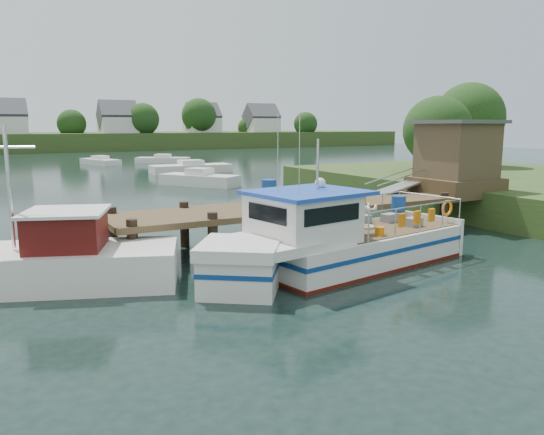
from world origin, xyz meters
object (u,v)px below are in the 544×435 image
dock (413,175)px  moored_b (200,179)px  moored_far (163,160)px  moored_c (191,168)px  work_boat (33,262)px  lobster_boat (333,243)px  moored_d (100,161)px

dock → moored_b: 19.04m
moored_far → moored_c: 13.19m
work_boat → moored_far: bearing=89.2°
dock → moored_b: (-2.13, 18.84, -1.77)m
dock → moored_far: 42.53m
lobster_boat → moored_b: (4.64, 22.70, -0.37)m
lobster_boat → moored_d: size_ratio=1.60×
work_boat → lobster_boat: bearing=3.1°
moored_far → moored_b: size_ratio=1.04×
moored_far → moored_c: size_ratio=0.83×
moored_c → lobster_boat: bearing=-90.6°
moored_b → moored_d: bearing=115.3°
lobster_boat → moored_c: lobster_boat is taller
moored_b → moored_d: moored_b is taller
work_boat → moored_b: (12.54, 20.18, -0.21)m
dock → moored_c: size_ratio=2.27×
dock → moored_d: (-4.13, 43.27, -1.88)m
work_boat → moored_c: bearing=83.5°
moored_c → moored_far: bearing=96.3°
moored_b → moored_far: bearing=99.3°
moored_far → moored_b: bearing=-83.7°
moored_b → moored_d: size_ratio=0.96×
moored_c → work_boat: bearing=-104.5°
lobster_boat → moored_far: 47.21m
dock → moored_far: bearing=86.5°
moored_far → moored_c: bearing=-78.8°
work_boat → moored_b: size_ratio=1.37×
dock → moored_d: bearing=95.5°
moored_far → moored_b: (-4.73, -23.57, 0.10)m
dock → lobster_boat: bearing=-150.3°
work_boat → moored_d: work_boat is taller
dock → moored_d: 43.51m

